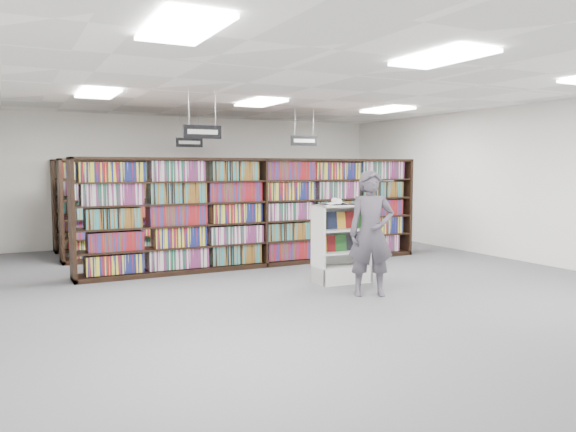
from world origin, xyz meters
name	(u,v)px	position (x,y,z in m)	size (l,w,h in m)	color
floor	(311,284)	(0.00, 0.00, 0.00)	(12.00, 12.00, 0.00)	#4B4B50
ceiling	(312,88)	(0.00, 0.00, 3.20)	(10.00, 12.00, 0.10)	silver
wall_back	(197,180)	(0.00, 6.00, 1.60)	(10.00, 0.10, 3.20)	silver
wall_right	(526,183)	(5.00, 0.00, 1.60)	(0.10, 12.00, 3.20)	silver
bookshelf_row_near	(261,212)	(0.00, 2.00, 1.05)	(7.00, 0.60, 2.10)	black
bookshelf_row_mid	(225,206)	(0.00, 4.00, 1.05)	(7.00, 0.60, 2.10)	black
bookshelf_row_far	(201,202)	(0.00, 5.70, 1.05)	(7.00, 0.60, 2.10)	black
aisle_sign_left	(203,131)	(-1.50, 1.00, 2.53)	(0.65, 0.02, 0.80)	#B2B2B7
aisle_sign_right	(304,140)	(1.50, 3.00, 2.53)	(0.65, 0.02, 0.80)	#B2B2B7
aisle_sign_center	(189,142)	(-0.50, 5.00, 2.53)	(0.65, 0.02, 0.80)	#B2B2B7
troffer_front_left	(183,28)	(-3.00, -3.00, 3.16)	(0.60, 1.20, 0.04)	white
troffer_front_center	(442,58)	(0.00, -3.00, 3.16)	(0.60, 1.20, 0.04)	white
troffer_back_left	(97,94)	(-3.00, 2.00, 3.16)	(0.60, 1.20, 0.04)	white
troffer_back_center	(261,103)	(0.00, 2.00, 3.16)	(0.60, 1.20, 0.04)	white
troffer_back_right	(387,110)	(3.00, 2.00, 3.16)	(0.60, 1.20, 0.04)	white
endcap_display	(341,255)	(0.54, -0.07, 0.46)	(0.96, 0.52, 1.31)	silver
open_book	(337,203)	(0.47, -0.05, 1.34)	(0.68, 0.50, 0.13)	black
shopper	(371,233)	(0.41, -1.11, 0.94)	(0.69, 0.45, 1.88)	#453F48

